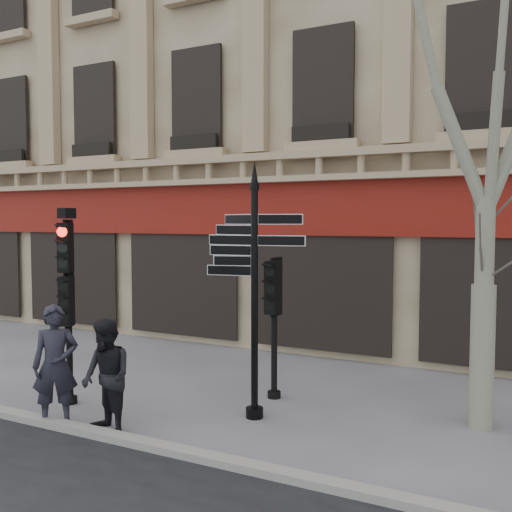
# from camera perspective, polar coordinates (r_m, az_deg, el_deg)

# --- Properties ---
(ground) EXTENTS (80.00, 80.00, 0.00)m
(ground) POSITION_cam_1_polar(r_m,az_deg,el_deg) (9.77, -4.00, -16.22)
(ground) COLOR slate
(ground) RESTS_ON ground
(kerb) EXTENTS (80.00, 0.25, 0.12)m
(kerb) POSITION_cam_1_polar(r_m,az_deg,el_deg) (8.66, -9.05, -18.49)
(kerb) COLOR gray
(kerb) RESTS_ON ground
(building) EXTENTS (28.00, 15.52, 18.00)m
(building) POSITION_cam_1_polar(r_m,az_deg,el_deg) (21.66, 14.19, 18.66)
(building) COLOR gray
(building) RESTS_ON ground
(fingerpost) EXTENTS (1.80, 1.80, 4.29)m
(fingerpost) POSITION_cam_1_polar(r_m,az_deg,el_deg) (9.39, -0.15, 0.97)
(fingerpost) COLOR black
(fingerpost) RESTS_ON ground
(traffic_signal_main) EXTENTS (0.47, 0.41, 3.53)m
(traffic_signal_main) POSITION_cam_1_polar(r_m,az_deg,el_deg) (10.72, -18.28, -2.38)
(traffic_signal_main) COLOR black
(traffic_signal_main) RESTS_ON ground
(traffic_signal_secondary) EXTENTS (0.43, 0.31, 2.56)m
(traffic_signal_secondary) POSITION_cam_1_polar(r_m,az_deg,el_deg) (10.57, 1.84, -4.69)
(traffic_signal_secondary) COLOR black
(traffic_signal_secondary) RESTS_ON ground
(plane_tree) EXTENTS (3.34, 3.34, 8.87)m
(plane_tree) POSITION_cam_1_polar(r_m,az_deg,el_deg) (10.04, 22.38, 20.22)
(plane_tree) COLOR gray
(plane_tree) RESTS_ON ground
(pedestrian_a) EXTENTS (0.85, 0.82, 1.96)m
(pedestrian_a) POSITION_cam_1_polar(r_m,az_deg,el_deg) (9.86, -19.42, -10.28)
(pedestrian_a) COLOR #20202B
(pedestrian_a) RESTS_ON ground
(pedestrian_b) EXTENTS (1.05, 0.94, 1.78)m
(pedestrian_b) POSITION_cam_1_polar(r_m,az_deg,el_deg) (9.28, -14.74, -11.63)
(pedestrian_b) COLOR black
(pedestrian_b) RESTS_ON ground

